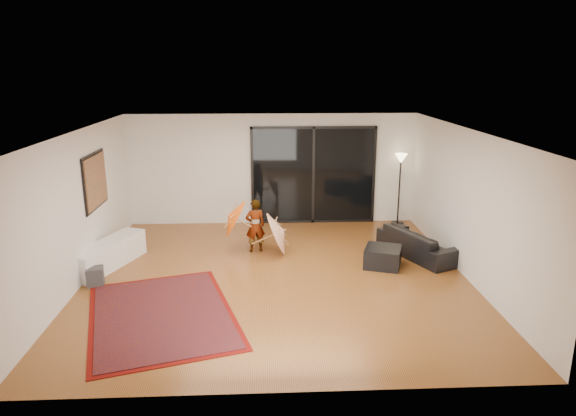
{
  "coord_description": "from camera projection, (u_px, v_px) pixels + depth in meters",
  "views": [
    {
      "loc": [
        -0.22,
        -8.84,
        3.78
      ],
      "look_at": [
        0.25,
        0.85,
        1.1
      ],
      "focal_mm": 32.0,
      "sensor_mm": 36.0,
      "label": 1
    }
  ],
  "objects": [
    {
      "name": "wall_right",
      "position": [
        468.0,
        205.0,
        9.33
      ],
      "size": [
        0.0,
        7.0,
        7.0
      ],
      "primitive_type": "plane",
      "rotation": [
        1.57,
        0.0,
        -1.57
      ],
      "color": "silver",
      "rests_on": "floor"
    },
    {
      "name": "persian_rug",
      "position": [
        162.0,
        314.0,
        8.07
      ],
      "size": [
        2.92,
        3.5,
        0.02
      ],
      "rotation": [
        0.0,
        0.0,
        0.29
      ],
      "color": "#600B08",
      "rests_on": "floor"
    },
    {
      "name": "parasol_white",
      "position": [
        284.0,
        230.0,
        10.63
      ],
      "size": [
        0.54,
        0.94,
        0.96
      ],
      "rotation": [
        0.0,
        1.17,
        0.0
      ],
      "color": "white",
      "rests_on": "floor"
    },
    {
      "name": "floor_lamp",
      "position": [
        400.0,
        169.0,
        12.43
      ],
      "size": [
        0.3,
        0.3,
        1.76
      ],
      "color": "black",
      "rests_on": "floor"
    },
    {
      "name": "wall_left",
      "position": [
        77.0,
        210.0,
        9.0
      ],
      "size": [
        0.0,
        7.0,
        7.0
      ],
      "primitive_type": "plane",
      "rotation": [
        1.57,
        0.0,
        1.57
      ],
      "color": "silver",
      "rests_on": "floor"
    },
    {
      "name": "painting",
      "position": [
        96.0,
        181.0,
        9.89
      ],
      "size": [
        0.04,
        1.28,
        1.08
      ],
      "color": "black",
      "rests_on": "wall_left"
    },
    {
      "name": "wall_front",
      "position": [
        285.0,
        289.0,
        5.8
      ],
      "size": [
        7.0,
        0.0,
        7.0
      ],
      "primitive_type": "plane",
      "rotation": [
        -1.57,
        0.0,
        0.0
      ],
      "color": "silver",
      "rests_on": "floor"
    },
    {
      "name": "sofa",
      "position": [
        418.0,
        243.0,
        10.55
      ],
      "size": [
        1.45,
        2.02,
        0.55
      ],
      "primitive_type": "imported",
      "rotation": [
        0.0,
        0.0,
        2.0
      ],
      "color": "black",
      "rests_on": "floor"
    },
    {
      "name": "floor",
      "position": [
        277.0,
        277.0,
        9.53
      ],
      "size": [
        7.0,
        7.0,
        0.0
      ],
      "primitive_type": "plane",
      "color": "brown",
      "rests_on": "ground"
    },
    {
      "name": "speaker",
      "position": [
        95.0,
        276.0,
        9.15
      ],
      "size": [
        0.35,
        0.35,
        0.33
      ],
      "primitive_type": "cube",
      "rotation": [
        0.0,
        0.0,
        0.23
      ],
      "color": "#424244",
      "rests_on": "floor"
    },
    {
      "name": "media_console",
      "position": [
        109.0,
        254.0,
        9.96
      ],
      "size": [
        1.09,
        1.89,
        0.51
      ],
      "primitive_type": "cube",
      "rotation": [
        0.0,
        0.0,
        -0.36
      ],
      "color": "white",
      "rests_on": "floor"
    },
    {
      "name": "wall_back",
      "position": [
        273.0,
        169.0,
        12.54
      ],
      "size": [
        7.0,
        0.0,
        7.0
      ],
      "primitive_type": "plane",
      "rotation": [
        1.57,
        0.0,
        0.0
      ],
      "color": "silver",
      "rests_on": "floor"
    },
    {
      "name": "ceiling",
      "position": [
        276.0,
        132.0,
        8.81
      ],
      "size": [
        7.0,
        7.0,
        0.0
      ],
      "primitive_type": "plane",
      "rotation": [
        3.14,
        0.0,
        0.0
      ],
      "color": "white",
      "rests_on": "wall_back"
    },
    {
      "name": "ottoman",
      "position": [
        383.0,
        257.0,
        10.02
      ],
      "size": [
        0.86,
        0.86,
        0.38
      ],
      "primitive_type": "cube",
      "rotation": [
        0.0,
        0.0,
        -0.34
      ],
      "color": "black",
      "rests_on": "floor"
    },
    {
      "name": "child",
      "position": [
        255.0,
        226.0,
        10.73
      ],
      "size": [
        0.46,
        0.35,
        1.13
      ],
      "primitive_type": "imported",
      "rotation": [
        0.0,
        0.0,
        3.36
      ],
      "color": "#999999",
      "rests_on": "floor"
    },
    {
      "name": "sliding_door",
      "position": [
        313.0,
        175.0,
        12.59
      ],
      "size": [
        3.06,
        0.07,
        2.4
      ],
      "color": "black",
      "rests_on": "wall_back"
    },
    {
      "name": "parasol_orange",
      "position": [
        228.0,
        219.0,
        10.61
      ],
      "size": [
        0.56,
        0.86,
        0.88
      ],
      "rotation": [
        0.0,
        -1.07,
        0.0
      ],
      "color": "#E6560C",
      "rests_on": "child"
    }
  ]
}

